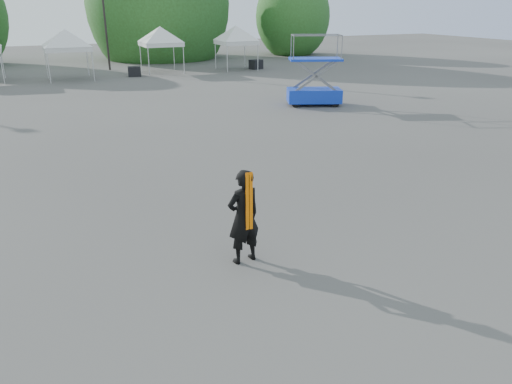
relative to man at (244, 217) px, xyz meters
name	(u,v)px	position (x,y,z in m)	size (l,w,h in m)	color
ground	(217,245)	(-0.26, 0.91, -0.99)	(120.00, 120.00, 0.00)	#474442
tree_mid_e	(158,4)	(8.74, 39.91, 3.85)	(5.12, 5.12, 7.79)	#382314
tree_far_e	(293,17)	(21.74, 37.91, 2.64)	(3.84, 3.84, 5.84)	#382314
tent_e	(65,33)	(-0.59, 28.59, 2.07)	(4.20, 4.20, 3.88)	silver
tent_f	(160,30)	(6.12, 29.67, 2.07)	(3.98, 3.98, 3.88)	silver
tent_g	(236,29)	(11.82, 28.78, 2.07)	(3.87, 3.87, 3.88)	silver
man	(244,217)	(0.00, 0.00, 0.00)	(0.79, 0.59, 1.97)	black
scissor_lift	(315,70)	(9.88, 13.75, 0.77)	(3.01, 2.28, 3.49)	#0E30B7
crate_mid	(134,72)	(3.73, 28.34, -0.64)	(0.88, 0.69, 0.69)	black
crate_east	(256,64)	(13.42, 28.58, -0.63)	(0.93, 0.72, 0.72)	black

